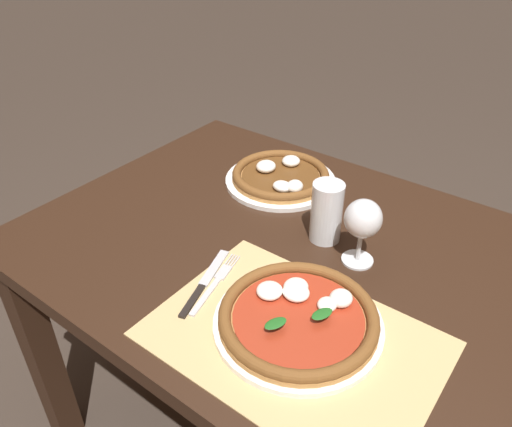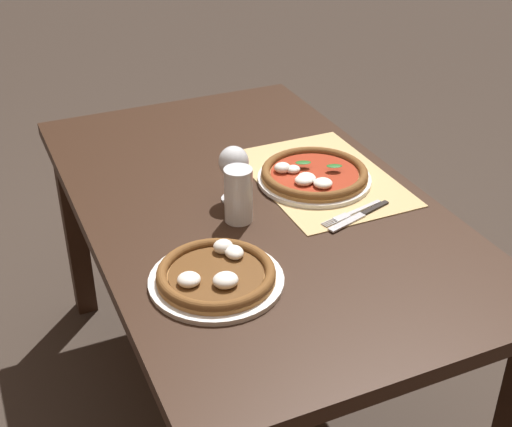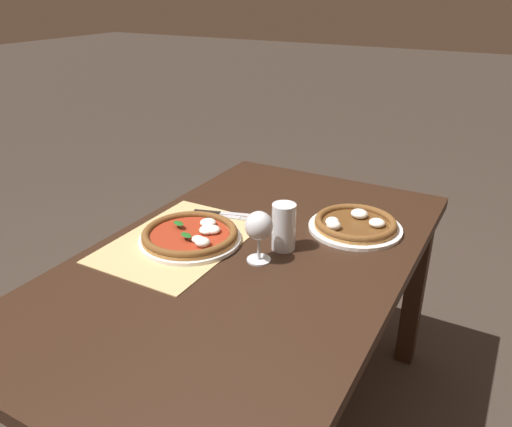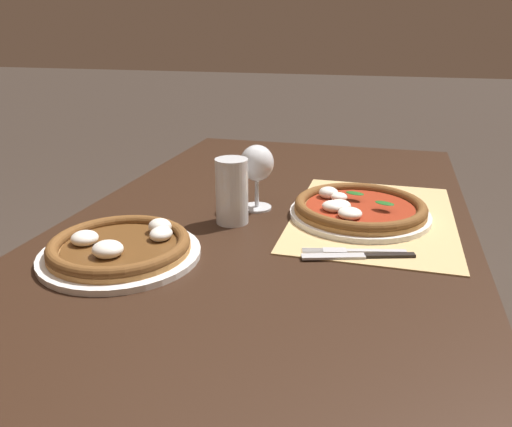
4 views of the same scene
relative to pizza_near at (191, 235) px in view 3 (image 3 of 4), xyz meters
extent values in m
cube|color=black|center=(-0.01, 0.19, -0.04)|extent=(1.48, 0.89, 0.04)
cube|color=black|center=(-0.69, -0.19, -0.41)|extent=(0.07, 0.07, 0.70)
cube|color=black|center=(-0.69, 0.58, -0.41)|extent=(0.07, 0.07, 0.70)
cube|color=tan|center=(0.01, -0.03, -0.02)|extent=(0.51, 0.36, 0.00)
cylinder|color=white|center=(0.00, 0.00, -0.01)|extent=(0.32, 0.32, 0.01)
cylinder|color=#B77F42|center=(0.00, 0.00, 0.00)|extent=(0.30, 0.30, 0.01)
torus|color=brown|center=(0.00, 0.00, 0.01)|extent=(0.30, 0.30, 0.02)
cylinder|color=maroon|center=(0.00, 0.00, 0.00)|extent=(0.24, 0.24, 0.00)
ellipsoid|color=white|center=(-0.04, 0.05, 0.01)|extent=(0.05, 0.05, 0.02)
ellipsoid|color=white|center=(-0.08, 0.01, 0.01)|extent=(0.05, 0.05, 0.02)
ellipsoid|color=white|center=(0.05, 0.08, 0.02)|extent=(0.04, 0.05, 0.03)
ellipsoid|color=white|center=(-0.03, 0.04, 0.01)|extent=(0.05, 0.05, 0.02)
ellipsoid|color=white|center=(0.03, 0.05, 0.01)|extent=(0.04, 0.04, 0.02)
ellipsoid|color=#1E5B1E|center=(-0.01, -0.06, 0.02)|extent=(0.04, 0.05, 0.00)
ellipsoid|color=#1E5B1E|center=(0.04, 0.01, 0.02)|extent=(0.04, 0.05, 0.00)
cylinder|color=white|center=(-0.33, 0.42, -0.02)|extent=(0.30, 0.30, 0.01)
cylinder|color=#B77F42|center=(-0.33, 0.42, -0.01)|extent=(0.27, 0.27, 0.01)
torus|color=brown|center=(-0.33, 0.42, 0.00)|extent=(0.27, 0.27, 0.02)
cylinder|color=brown|center=(-0.33, 0.42, 0.00)|extent=(0.21, 0.21, 0.00)
ellipsoid|color=white|center=(-0.25, 0.37, 0.01)|extent=(0.04, 0.05, 0.03)
ellipsoid|color=white|center=(-0.28, 0.36, 0.01)|extent=(0.05, 0.04, 0.03)
ellipsoid|color=white|center=(-0.38, 0.41, 0.01)|extent=(0.05, 0.06, 0.03)
ellipsoid|color=white|center=(-0.34, 0.48, 0.01)|extent=(0.05, 0.05, 0.03)
cylinder|color=silver|center=(0.00, 0.24, -0.02)|extent=(0.07, 0.07, 0.00)
cylinder|color=silver|center=(0.00, 0.24, 0.01)|extent=(0.01, 0.01, 0.06)
ellipsoid|color=silver|center=(0.00, 0.24, 0.09)|extent=(0.08, 0.08, 0.08)
ellipsoid|color=#C17019|center=(0.00, 0.24, 0.08)|extent=(0.07, 0.07, 0.05)
cylinder|color=silver|center=(-0.10, 0.27, 0.05)|extent=(0.07, 0.07, 0.15)
cylinder|color=black|center=(-0.10, 0.27, 0.04)|extent=(0.07, 0.07, 0.12)
cylinder|color=silver|center=(-0.10, 0.27, 0.10)|extent=(0.07, 0.07, 0.02)
cube|color=#B7B7BC|center=(-0.19, -0.05, -0.02)|extent=(0.04, 0.11, 0.00)
cube|color=#B7B7BC|center=(-0.21, 0.03, -0.02)|extent=(0.03, 0.05, 0.00)
cylinder|color=#B7B7BC|center=(-0.21, 0.07, -0.02)|extent=(0.01, 0.04, 0.00)
cylinder|color=#B7B7BC|center=(-0.21, 0.07, -0.02)|extent=(0.01, 0.04, 0.00)
cylinder|color=#B7B7BC|center=(-0.22, 0.07, -0.02)|extent=(0.01, 0.04, 0.00)
cylinder|color=#B7B7BC|center=(-0.22, 0.07, -0.02)|extent=(0.01, 0.04, 0.00)
cube|color=black|center=(-0.20, -0.07, -0.02)|extent=(0.04, 0.09, 0.01)
cube|color=#B7B7BC|center=(-0.23, 0.03, -0.02)|extent=(0.05, 0.12, 0.00)
camera|label=1|loc=(0.33, -0.57, 0.67)|focal=35.00mm
camera|label=2|loc=(-1.53, 0.86, 0.93)|focal=50.00mm
camera|label=3|loc=(1.10, 0.84, 0.71)|focal=35.00mm
camera|label=4|loc=(-1.09, -0.06, 0.39)|focal=35.00mm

